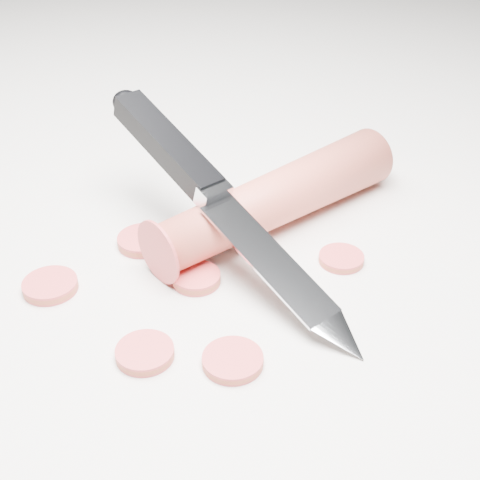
# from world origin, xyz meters

# --- Properties ---
(ground) EXTENTS (2.40, 2.40, 0.00)m
(ground) POSITION_xyz_m (0.00, 0.00, 0.00)
(ground) COLOR silver
(ground) RESTS_ON ground
(carrot) EXTENTS (0.17, 0.18, 0.04)m
(carrot) POSITION_xyz_m (0.04, 0.04, 0.02)
(carrot) COLOR #C14839
(carrot) RESTS_ON ground
(carrot_slice_0) EXTENTS (0.03, 0.03, 0.01)m
(carrot_slice_0) POSITION_xyz_m (-0.00, -0.04, 0.00)
(carrot_slice_0) COLOR #C63538
(carrot_slice_0) RESTS_ON ground
(carrot_slice_1) EXTENTS (0.03, 0.03, 0.01)m
(carrot_slice_1) POSITION_xyz_m (-0.02, -0.11, 0.00)
(carrot_slice_1) COLOR #C63538
(carrot_slice_1) RESTS_ON ground
(carrot_slice_2) EXTENTS (0.04, 0.04, 0.01)m
(carrot_slice_2) POSITION_xyz_m (-0.10, -0.06, 0.00)
(carrot_slice_2) COLOR #C63538
(carrot_slice_2) RESTS_ON ground
(carrot_slice_3) EXTENTS (0.03, 0.03, 0.01)m
(carrot_slice_3) POSITION_xyz_m (0.03, -0.11, 0.00)
(carrot_slice_3) COLOR #C63538
(carrot_slice_3) RESTS_ON ground
(carrot_slice_4) EXTENTS (0.04, 0.04, 0.01)m
(carrot_slice_4) POSITION_xyz_m (-0.05, -0.00, 0.00)
(carrot_slice_4) COLOR #C63538
(carrot_slice_4) RESTS_ON ground
(carrot_slice_5) EXTENTS (0.03, 0.03, 0.01)m
(carrot_slice_5) POSITION_xyz_m (0.09, -0.00, 0.00)
(carrot_slice_5) COLOR #C63538
(carrot_slice_5) RESTS_ON ground
(kitchen_knife) EXTENTS (0.21, 0.19, 0.09)m
(kitchen_knife) POSITION_xyz_m (0.01, -0.01, 0.04)
(kitchen_knife) COLOR silver
(kitchen_knife) RESTS_ON ground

